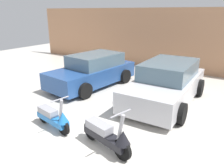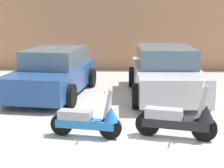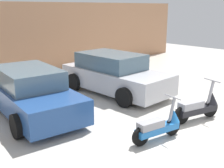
{
  "view_description": "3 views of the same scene",
  "coord_description": "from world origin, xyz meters",
  "px_view_note": "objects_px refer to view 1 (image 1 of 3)",
  "views": [
    {
      "loc": [
        3.17,
        -2.48,
        3.04
      ],
      "look_at": [
        -0.31,
        2.88,
        0.91
      ],
      "focal_mm": 35.0,
      "sensor_mm": 36.0,
      "label": 1
    },
    {
      "loc": [
        -0.31,
        -5.22,
        2.41
      ],
      "look_at": [
        -0.62,
        2.8,
        0.7
      ],
      "focal_mm": 55.0,
      "sensor_mm": 36.0,
      "label": 2
    },
    {
      "loc": [
        -5.92,
        -2.57,
        3.01
      ],
      "look_at": [
        -0.93,
        2.76,
        1.0
      ],
      "focal_mm": 45.0,
      "sensor_mm": 36.0,
      "label": 3
    }
  ],
  "objects_px": {
    "scooter_front_left": "(54,117)",
    "car_rear_center": "(167,83)",
    "car_rear_left": "(93,71)",
    "scooter_front_right": "(107,135)"
  },
  "relations": [
    {
      "from": "scooter_front_right",
      "to": "car_rear_center",
      "type": "distance_m",
      "value": 3.49
    },
    {
      "from": "scooter_front_left",
      "to": "car_rear_center",
      "type": "relative_size",
      "value": 0.34
    },
    {
      "from": "scooter_front_left",
      "to": "scooter_front_right",
      "type": "bearing_deg",
      "value": 10.02
    },
    {
      "from": "scooter_front_left",
      "to": "car_rear_center",
      "type": "xyz_separation_m",
      "value": [
        1.86,
        3.48,
        0.32
      ]
    },
    {
      "from": "scooter_front_right",
      "to": "car_rear_center",
      "type": "height_order",
      "value": "car_rear_center"
    },
    {
      "from": "scooter_front_left",
      "to": "car_rear_center",
      "type": "bearing_deg",
      "value": 71.75
    },
    {
      "from": "scooter_front_left",
      "to": "car_rear_left",
      "type": "bearing_deg",
      "value": 121.3
    },
    {
      "from": "car_rear_left",
      "to": "car_rear_center",
      "type": "xyz_separation_m",
      "value": [
        3.24,
        -0.03,
        0.03
      ]
    },
    {
      "from": "scooter_front_right",
      "to": "car_rear_left",
      "type": "bearing_deg",
      "value": 145.75
    },
    {
      "from": "scooter_front_right",
      "to": "car_rear_left",
      "type": "xyz_separation_m",
      "value": [
        -3.12,
        3.51,
        0.25
      ]
    }
  ]
}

